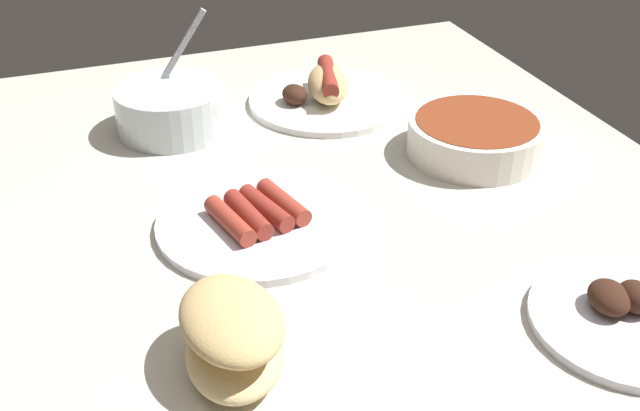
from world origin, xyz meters
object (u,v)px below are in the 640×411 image
object	(u,v)px
bread_stack	(233,336)
bowl_coleslaw	(171,107)
plate_hotdog_assembled	(326,93)
plate_sausages	(258,220)
plate_grilled_meat	(628,316)
bowl_chili	(475,135)

from	to	relation	value
bread_stack	bowl_coleslaw	size ratio (longest dim) A/B	0.87
plate_hotdog_assembled	plate_sausages	world-z (taller)	plate_hotdog_assembled
plate_grilled_meat	plate_sausages	world-z (taller)	plate_grilled_meat
bread_stack	bowl_chili	bearing A→B (deg)	-55.15
plate_sausages	bowl_coleslaw	bearing A→B (deg)	8.81
bread_stack	bowl_coleslaw	bearing A→B (deg)	-4.63
plate_hotdog_assembled	plate_sausages	xyz separation A→B (cm)	(-28.83, 19.24, -0.85)
bread_stack	bowl_chili	xyz separation A→B (cm)	(28.20, -40.50, -0.86)
plate_grilled_meat	bread_stack	xyz separation A→B (cm)	(7.33, 37.05, 2.73)
bowl_chili	plate_hotdog_assembled	bearing A→B (deg)	30.63
plate_sausages	bread_stack	distance (cm)	22.97
plate_hotdog_assembled	bowl_coleslaw	world-z (taller)	bowl_coleslaw
plate_grilled_meat	bread_stack	world-z (taller)	bread_stack
plate_grilled_meat	bowl_coleslaw	size ratio (longest dim) A/B	1.19
bread_stack	bowl_coleslaw	xyz separation A→B (cm)	(49.22, -3.98, -0.01)
bowl_coleslaw	plate_sausages	bearing A→B (deg)	-171.19
plate_grilled_meat	bowl_chili	size ratio (longest dim) A/B	1.07
bowl_chili	bread_stack	bearing A→B (deg)	124.85
plate_sausages	bowl_chili	distance (cm)	32.98
plate_grilled_meat	plate_sausages	bearing A→B (deg)	45.16
plate_grilled_meat	bowl_chili	bearing A→B (deg)	-5.56
plate_grilled_meat	bread_stack	distance (cm)	37.86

